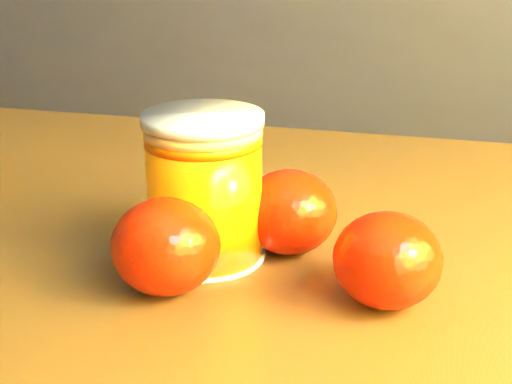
% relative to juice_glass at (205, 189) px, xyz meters
% --- Properties ---
extents(kitchen_counter, '(3.15, 0.60, 0.90)m').
position_rel_juice_glass_xyz_m(kitchen_counter, '(-0.94, 1.22, -0.34)').
color(kitchen_counter, '#4F4E53').
rests_on(kitchen_counter, ground).
extents(juice_glass, '(0.08, 0.08, 0.10)m').
position_rel_juice_glass_xyz_m(juice_glass, '(0.00, 0.00, 0.00)').
color(juice_glass, orange).
rests_on(juice_glass, table).
extents(orange_front, '(0.09, 0.09, 0.06)m').
position_rel_juice_glass_xyz_m(orange_front, '(0.05, 0.03, -0.02)').
color(orange_front, red).
rests_on(orange_front, table).
extents(orange_back, '(0.09, 0.09, 0.06)m').
position_rel_juice_glass_xyz_m(orange_back, '(0.13, -0.01, -0.02)').
color(orange_back, red).
rests_on(orange_back, table).
extents(orange_extra, '(0.07, 0.07, 0.06)m').
position_rel_juice_glass_xyz_m(orange_extra, '(0.00, -0.05, -0.02)').
color(orange_extra, red).
rests_on(orange_extra, table).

